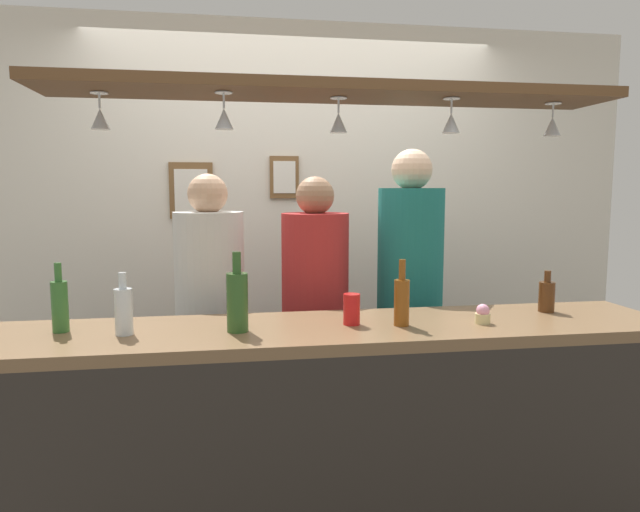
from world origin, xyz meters
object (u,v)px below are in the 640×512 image
picture_frame_caricature (191,191)px  picture_frame_crest (284,177)px  bottle_beer_green_import (60,305)px  bottle_soda_clear (124,310)px  person_right_teal_shirt (410,285)px  bottle_champagne_green (237,300)px  bottle_beer_amber_tall (402,300)px  cupcake (483,315)px  person_left_white_patterned_shirt (210,307)px  drink_can (352,309)px  person_middle_red_shirt (315,305)px  bottle_beer_brown_stubby (547,296)px

picture_frame_caricature → picture_frame_crest: bearing=0.0°
bottle_beer_green_import → bottle_soda_clear: bearing=-18.7°
person_right_teal_shirt → bottle_champagne_green: 1.15m
bottle_beer_amber_tall → cupcake: bearing=-3.2°
person_left_white_patterned_shirt → bottle_champagne_green: person_left_white_patterned_shirt is taller
bottle_champagne_green → picture_frame_crest: (0.32, 1.44, 0.49)m
bottle_beer_green_import → drink_can: bottle_beer_green_import is taller
person_middle_red_shirt → bottle_soda_clear: size_ratio=7.11×
cupcake → picture_frame_crest: size_ratio=0.30×
bottle_beer_amber_tall → bottle_beer_green_import: size_ratio=1.00×
bottle_beer_brown_stubby → person_right_teal_shirt: bearing=126.6°
drink_can → picture_frame_caricature: 1.63m
bottle_beer_amber_tall → cupcake: (0.33, -0.02, -0.06)m
person_right_teal_shirt → person_middle_red_shirt: bearing=180.0°
bottle_beer_amber_tall → picture_frame_caricature: size_ratio=0.76×
person_middle_red_shirt → bottle_beer_amber_tall: bearing=-72.2°
bottle_beer_green_import → drink_can: 1.10m
person_right_teal_shirt → bottle_beer_brown_stubby: bearing=-53.4°
person_left_white_patterned_shirt → bottle_champagne_green: bearing=-80.1°
person_left_white_patterned_shirt → person_middle_red_shirt: (0.53, 0.00, -0.01)m
person_middle_red_shirt → picture_frame_caricature: size_ratio=4.81×
person_middle_red_shirt → cupcake: person_middle_red_shirt is taller
person_middle_red_shirt → bottle_champagne_green: size_ratio=5.45×
bottle_beer_brown_stubby → bottle_soda_clear: bottle_soda_clear is taller
picture_frame_crest → picture_frame_caricature: picture_frame_crest is taller
bottle_soda_clear → person_right_teal_shirt: bearing=27.8°
bottle_beer_brown_stubby → bottle_soda_clear: size_ratio=0.78×
person_middle_red_shirt → drink_can: (0.04, -0.67, 0.12)m
bottle_beer_amber_tall → picture_frame_caricature: 1.75m
bottle_beer_brown_stubby → picture_frame_crest: bearing=127.6°
bottle_champagne_green → picture_frame_caricature: picture_frame_caricature is taller
drink_can → picture_frame_caricature: size_ratio=0.36×
cupcake → picture_frame_crest: bearing=113.5°
person_right_teal_shirt → bottle_soda_clear: size_ratio=7.73×
bottle_champagne_green → picture_frame_crest: picture_frame_crest is taller
person_left_white_patterned_shirt → cupcake: (1.09, -0.74, 0.09)m
person_right_teal_shirt → bottle_champagne_green: (-0.90, -0.71, 0.08)m
person_right_teal_shirt → picture_frame_caricature: (-1.15, 0.73, 0.49)m
drink_can → bottle_champagne_green: bearing=-175.0°
person_middle_red_shirt → bottle_beer_green_import: bearing=-149.9°
bottle_beer_amber_tall → bottle_champagne_green: 0.63m
picture_frame_caricature → bottle_beer_brown_stubby: bearing=-39.7°
person_right_teal_shirt → bottle_beer_amber_tall: (-0.27, -0.72, 0.07)m
person_left_white_patterned_shirt → picture_frame_crest: 1.08m
picture_frame_crest → picture_frame_caricature: bearing=180.0°
drink_can → cupcake: size_ratio=1.56×
person_left_white_patterned_shirt → bottle_beer_brown_stubby: person_left_white_patterned_shirt is taller
cupcake → bottle_soda_clear: bearing=178.1°
person_middle_red_shirt → picture_frame_crest: 0.99m
person_right_teal_shirt → cupcake: size_ratio=22.78×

